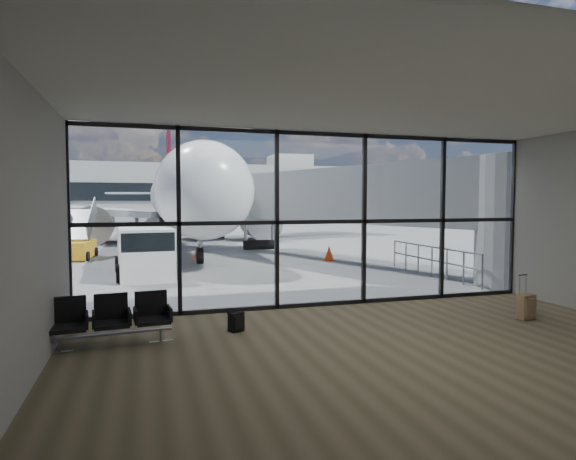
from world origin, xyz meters
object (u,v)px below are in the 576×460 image
backpack (236,322)px  airliner (179,196)px  service_van (145,251)px  mobile_stairs (74,247)px  suitcase (526,307)px  belt_loader (152,230)px  seating_row (111,317)px

backpack → airliner: (0.66, 26.43, 2.87)m
airliner → service_van: 18.29m
backpack → mobile_stairs: (-5.03, 14.97, 0.34)m
airliner → service_van: (-2.47, -17.99, -2.17)m
suitcase → belt_loader: bearing=98.8°
service_van → belt_loader: size_ratio=0.95×
belt_loader → mobile_stairs: mobile_stairs is taller
mobile_stairs → service_van: bearing=-58.3°
backpack → airliner: airliner is taller
service_van → belt_loader: (0.53, 17.49, -0.26)m
belt_loader → mobile_stairs: size_ratio=1.30×
airliner → belt_loader: bearing=-165.0°
airliner → mobile_stairs: (-5.70, -11.45, -2.53)m
backpack → belt_loader: belt_loader is taller
suitcase → service_van: service_van is taller
service_van → mobile_stairs: (-3.22, 6.53, -0.36)m
airliner → suitcase: bearing=-77.2°
seating_row → backpack: bearing=0.7°
seating_row → service_van: bearing=80.7°
belt_loader → mobile_stairs: (-3.76, -10.96, -0.10)m
backpack → service_van: size_ratio=0.11×
airliner → belt_loader: airliner is taller
backpack → mobile_stairs: size_ratio=0.13×
seating_row → airliner: (3.10, 26.68, 2.56)m
mobile_stairs → suitcase: bearing=-48.5°
backpack → seating_row: bearing=161.4°
backpack → belt_loader: 25.96m
suitcase → service_van: 12.58m
backpack → belt_loader: size_ratio=0.10×
suitcase → mobile_stairs: size_ratio=0.30×
suitcase → mobile_stairs: bearing=118.6°
seating_row → belt_loader: bearing=82.3°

